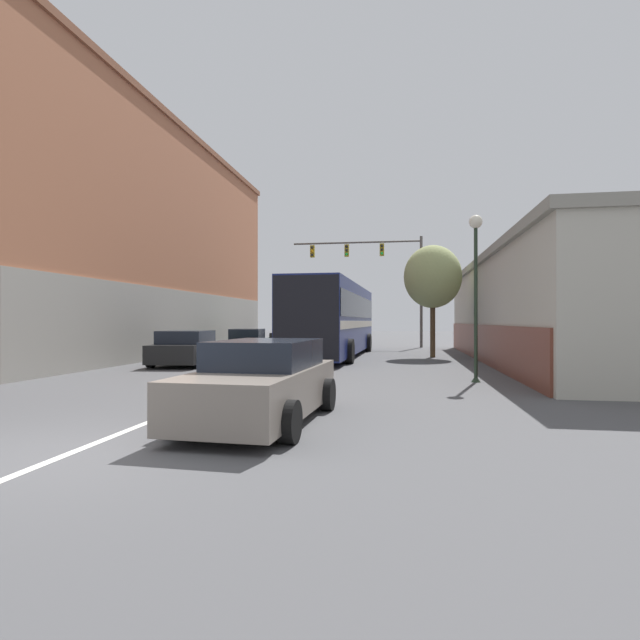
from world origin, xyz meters
name	(u,v)px	position (x,y,z in m)	size (l,w,h in m)	color
ground_plane	(65,455)	(0.00, 0.00, 0.00)	(160.00, 160.00, 0.00)	#4C4C4F
lane_center_line	(304,360)	(0.00, 15.53, 0.00)	(0.14, 43.06, 0.01)	silver
building_left_brick	(129,242)	(-9.73, 18.05, 5.81)	(6.79, 24.72, 11.41)	#A86647
building_right_storefront	(580,306)	(11.54, 16.62, 2.34)	(8.49, 21.91, 4.43)	#B7B2A3
bus	(334,317)	(0.96, 18.13, 1.92)	(3.03, 13.06, 3.41)	navy
hatchback_foreground	(262,383)	(1.88, 2.46, 0.66)	(2.11, 4.31, 1.37)	slate
parked_car_left_near	(287,336)	(-3.78, 28.25, 0.67)	(2.32, 3.96, 1.41)	black
parked_car_left_mid	(188,348)	(-4.03, 12.53, 0.64)	(2.42, 4.40, 1.34)	black
parked_car_left_far	(248,341)	(-4.09, 20.33, 0.61)	(2.38, 4.40, 1.28)	#285633
traffic_signal_gantry	(379,266)	(2.67, 27.05, 5.34)	(8.49, 0.36, 7.19)	#514C47
street_lamp	(476,274)	(6.23, 8.70, 3.00)	(0.37, 0.37, 4.66)	#233323
street_tree_near	(433,277)	(5.60, 18.27, 3.78)	(2.69, 2.42, 5.27)	#4C3823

